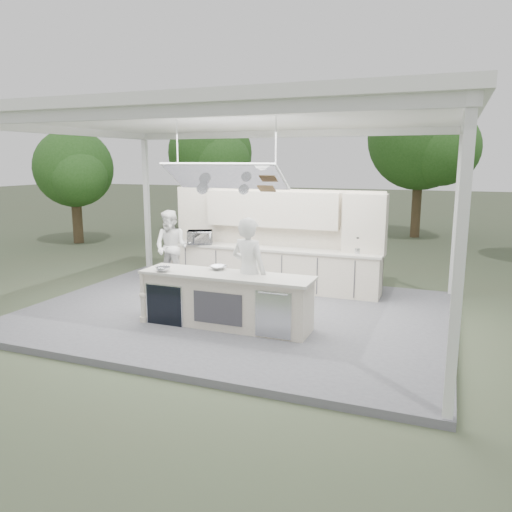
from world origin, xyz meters
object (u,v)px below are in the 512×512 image
at_px(head_chef, 249,272).
at_px(demo_island, 225,300).
at_px(back_counter, 270,267).
at_px(sous_chef, 171,247).

bearing_deg(head_chef, demo_island, 44.82).
height_order(demo_island, head_chef, head_chef).
height_order(back_counter, head_chef, head_chef).
bearing_deg(demo_island, sous_chef, 136.47).
relative_size(demo_island, back_counter, 0.61).
xyz_separation_m(head_chef, sous_chef, (-2.84, 2.14, -0.09)).
distance_m(back_counter, head_chef, 2.70).
bearing_deg(head_chef, sous_chef, -21.98).
bearing_deg(back_counter, demo_island, -86.37).
bearing_deg(head_chef, back_counter, -63.14).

